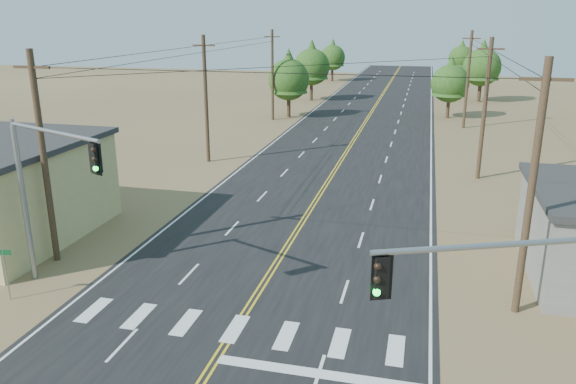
% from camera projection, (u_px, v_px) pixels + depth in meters
% --- Properties ---
extents(road, '(15.00, 200.00, 0.02)m').
position_uv_depth(road, '(331.00, 176.00, 41.63)').
color(road, black).
rests_on(road, ground).
extents(utility_pole_left_near, '(1.80, 0.30, 10.00)m').
position_uv_depth(utility_pole_left_near, '(44.00, 158.00, 25.80)').
color(utility_pole_left_near, '#4C3826').
rests_on(utility_pole_left_near, ground).
extents(utility_pole_left_mid, '(1.80, 0.30, 10.00)m').
position_uv_depth(utility_pole_left_mid, '(206.00, 99.00, 44.34)').
color(utility_pole_left_mid, '#4C3826').
rests_on(utility_pole_left_mid, ground).
extents(utility_pole_left_far, '(1.80, 0.30, 10.00)m').
position_uv_depth(utility_pole_left_far, '(272.00, 74.00, 62.88)').
color(utility_pole_left_far, '#4C3826').
rests_on(utility_pole_left_far, ground).
extents(utility_pole_right_near, '(1.80, 0.30, 10.00)m').
position_uv_depth(utility_pole_right_near, '(531.00, 190.00, 21.04)').
color(utility_pole_right_near, '#4C3826').
rests_on(utility_pole_right_near, ground).
extents(utility_pole_right_mid, '(1.80, 0.30, 10.00)m').
position_uv_depth(utility_pole_right_mid, '(485.00, 108.00, 39.58)').
color(utility_pole_right_mid, '#4C3826').
rests_on(utility_pole_right_mid, ground).
extents(utility_pole_right_far, '(1.80, 0.30, 10.00)m').
position_uv_depth(utility_pole_right_far, '(468.00, 79.00, 58.11)').
color(utility_pole_right_far, '#4C3826').
rests_on(utility_pole_right_far, ground).
extents(signal_mast_left, '(5.57, 2.55, 7.27)m').
position_uv_depth(signal_mast_left, '(42.00, 180.00, 22.97)').
color(signal_mast_left, gray).
rests_on(signal_mast_left, ground).
extents(signal_mast_right, '(5.68, 2.55, 6.56)m').
position_uv_depth(signal_mast_right, '(536.00, 315.00, 13.43)').
color(signal_mast_right, gray).
rests_on(signal_mast_right, ground).
extents(street_sign, '(0.66, 0.17, 2.24)m').
position_uv_depth(street_sign, '(5.00, 267.00, 23.04)').
color(street_sign, gray).
rests_on(street_sign, ground).
extents(tree_left_near, '(4.74, 4.74, 7.91)m').
position_uv_depth(tree_left_near, '(289.00, 75.00, 64.62)').
color(tree_left_near, '#3F2D1E').
rests_on(tree_left_near, ground).
extents(tree_left_mid, '(5.04, 5.04, 8.40)m').
position_uv_depth(tree_left_mid, '(312.00, 63.00, 77.72)').
color(tree_left_mid, '#3F2D1E').
rests_on(tree_left_mid, ground).
extents(tree_left_far, '(4.56, 4.56, 7.59)m').
position_uv_depth(tree_left_far, '(333.00, 55.00, 101.62)').
color(tree_left_far, '#3F2D1E').
rests_on(tree_left_far, ground).
extents(tree_right_near, '(4.31, 4.31, 7.19)m').
position_uv_depth(tree_right_near, '(450.00, 80.00, 64.27)').
color(tree_right_near, '#3F2D1E').
rests_on(tree_right_near, ground).
extents(tree_right_mid, '(5.11, 5.11, 8.51)m').
position_uv_depth(tree_right_mid, '(482.00, 63.00, 76.46)').
color(tree_right_mid, '#3F2D1E').
rests_on(tree_right_mid, ground).
extents(tree_right_far, '(4.45, 4.45, 7.42)m').
position_uv_depth(tree_right_far, '(461.00, 56.00, 101.39)').
color(tree_right_far, '#3F2D1E').
rests_on(tree_right_far, ground).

